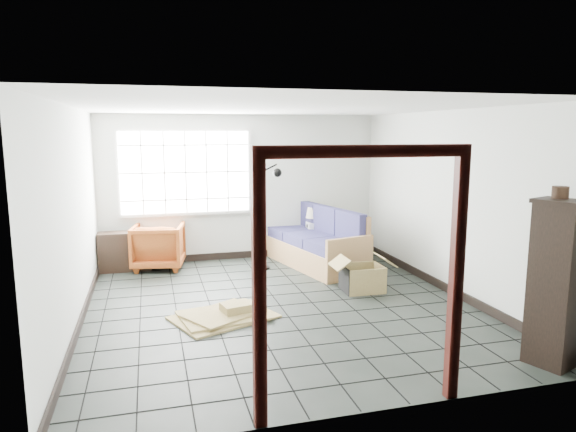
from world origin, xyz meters
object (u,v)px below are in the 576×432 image
object	(u,v)px
futon_sofa	(316,244)
armchair	(158,244)
side_table	(317,234)
tall_shelf	(555,283)

from	to	relation	value
futon_sofa	armchair	size ratio (longest dim) A/B	2.87
side_table	futon_sofa	bearing A→B (deg)	-109.70
side_table	tall_shelf	world-z (taller)	tall_shelf
armchair	side_table	xyz separation A→B (m)	(2.82, -0.00, 0.03)
side_table	tall_shelf	xyz separation A→B (m)	(0.84, -4.80, 0.40)
armchair	tall_shelf	world-z (taller)	tall_shelf
futon_sofa	side_table	distance (m)	0.49
futon_sofa	armchair	xyz separation A→B (m)	(-2.66, 0.46, 0.06)
armchair	futon_sofa	bearing A→B (deg)	-179.25
side_table	tall_shelf	distance (m)	4.89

